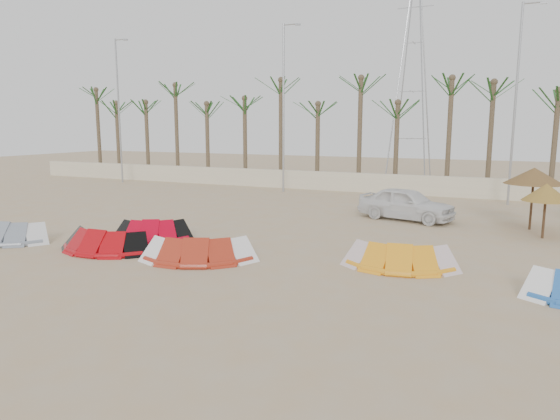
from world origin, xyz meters
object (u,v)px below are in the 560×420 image
at_px(kite_orange, 402,254).
at_px(car, 406,204).
at_px(parasol_mid, 546,192).
at_px(kite_grey, 13,231).
at_px(kite_red_mid, 109,239).
at_px(kite_red_right, 203,247).
at_px(parasol_left, 534,176).
at_px(kite_red_left, 157,229).

relative_size(kite_orange, car, 0.79).
bearing_deg(parasol_mid, kite_grey, -154.60).
height_order(kite_red_mid, kite_red_right, same).
distance_m(kite_red_mid, parasol_left, 17.51).
relative_size(kite_red_right, parasol_left, 1.52).
distance_m(kite_orange, parasol_left, 9.25).
xyz_separation_m(kite_red_mid, parasol_mid, (14.46, 8.56, 1.43)).
relative_size(parasol_left, parasol_mid, 1.22).
bearing_deg(parasol_left, kite_orange, -116.23).
relative_size(kite_red_mid, car, 0.79).
bearing_deg(kite_red_right, kite_grey, -174.88).
bearing_deg(kite_red_left, kite_red_right, -28.57).
height_order(kite_grey, parasol_mid, parasol_mid).
relative_size(kite_orange, parasol_mid, 1.63).
bearing_deg(kite_red_mid, kite_red_left, 77.88).
xyz_separation_m(parasol_mid, car, (-5.73, 1.83, -1.08)).
bearing_deg(kite_grey, car, 39.36).
relative_size(kite_red_mid, parasol_mid, 1.63).
xyz_separation_m(kite_red_right, parasol_left, (10.27, 9.93, 1.91)).
bearing_deg(kite_grey, parasol_left, 29.96).
xyz_separation_m(kite_red_mid, parasol_left, (14.07, 10.25, 1.92)).
bearing_deg(kite_red_right, kite_orange, 16.14).
height_order(kite_grey, parasol_left, parasol_left).
distance_m(kite_red_right, car, 11.22).
xyz_separation_m(kite_grey, parasol_mid, (18.91, 8.98, 1.43)).
relative_size(kite_red_left, parasol_mid, 1.57).
relative_size(parasol_left, car, 0.59).
xyz_separation_m(kite_grey, parasol_left, (18.52, 10.67, 1.92)).
height_order(kite_red_right, parasol_left, parasol_left).
distance_m(kite_red_left, kite_orange, 9.61).
height_order(kite_grey, kite_red_mid, same).
bearing_deg(car, kite_orange, -156.21).
relative_size(kite_red_right, kite_orange, 1.14).
relative_size(kite_grey, parasol_left, 1.32).
distance_m(kite_grey, kite_red_left, 5.53).
height_order(kite_red_right, car, car).
relative_size(kite_grey, car, 0.78).
distance_m(kite_grey, kite_red_mid, 4.47).
height_order(kite_grey, kite_red_right, same).
relative_size(kite_grey, kite_orange, 0.99).
relative_size(kite_red_left, kite_red_mid, 0.96).
distance_m(parasol_mid, car, 6.11).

